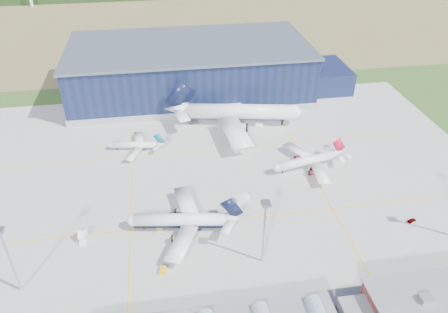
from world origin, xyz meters
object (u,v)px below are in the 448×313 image
(airliner_regional, at_px, (134,142))
(light_mast_west, at_px, (6,251))
(car_a, at_px, (412,220))
(airstair, at_px, (83,235))
(hangar, at_px, (195,71))
(airliner_widebody, at_px, (240,104))
(gse_cart_a, at_px, (348,156))
(gse_cart_b, at_px, (259,125))
(airliner_red, at_px, (307,157))
(gse_tug_a, at_px, (160,225))
(gse_van_a, at_px, (241,199))
(airliner_navy, at_px, (180,215))
(gse_van_b, at_px, (235,148))
(gse_tug_c, at_px, (265,114))
(light_mast_center, at_px, (265,223))
(gse_tug_b, at_px, (163,270))
(car_b, at_px, (309,304))

(airliner_regional, bearing_deg, light_mast_west, 75.49)
(airliner_regional, relative_size, car_a, 7.19)
(airliner_regional, relative_size, airstair, 5.52)
(hangar, xyz_separation_m, airliner_widebody, (16.24, -39.80, -1.24))
(hangar, distance_m, gse_cart_a, 93.58)
(hangar, height_order, gse_cart_b, hangar)
(airliner_red, distance_m, gse_tug_a, 64.24)
(light_mast_west, distance_m, gse_van_a, 76.38)
(airliner_navy, bearing_deg, airstair, 7.67)
(hangar, height_order, gse_van_b, hangar)
(gse_tug_c, bearing_deg, light_mast_west, -140.01)
(hangar, bearing_deg, airliner_widebody, -67.81)
(gse_cart_a, xyz_separation_m, gse_van_b, (-45.10, 13.06, 0.43))
(gse_van_a, bearing_deg, gse_cart_a, -82.98)
(airliner_navy, height_order, airstair, airliner_navy)
(airliner_navy, distance_m, gse_van_a, 25.70)
(light_mast_center, height_order, airliner_red, light_mast_center)
(airliner_regional, relative_size, gse_tug_b, 9.14)
(gse_cart_b, bearing_deg, car_a, -122.57)
(airliner_red, distance_m, gse_van_b, 31.31)
(airliner_widebody, relative_size, airstair, 14.41)
(airliner_red, height_order, gse_tug_b, airliner_red)
(airstair, xyz_separation_m, car_b, (63.47, -36.48, -0.80))
(gse_cart_a, height_order, gse_tug_c, gse_tug_c)
(hangar, distance_m, gse_tug_c, 45.98)
(gse_tug_a, distance_m, car_a, 84.92)
(airliner_widebody, relative_size, gse_cart_a, 22.81)
(light_mast_west, xyz_separation_m, airliner_regional, (31.04, 70.00, -11.45))
(gse_van_b, xyz_separation_m, gse_tug_c, (20.01, 28.76, -0.41))
(light_mast_west, xyz_separation_m, gse_tug_c, (93.10, 92.00, -14.81))
(airliner_widebody, xyz_separation_m, gse_tug_c, (14.05, 7.00, -9.75))
(airliner_navy, relative_size, car_a, 11.40)
(airliner_red, bearing_deg, gse_cart_b, -85.13)
(car_a, bearing_deg, hangar, 7.86)
(hangar, relative_size, gse_van_a, 25.97)
(airliner_widebody, bearing_deg, gse_cart_b, -11.52)
(hangar, xyz_separation_m, light_mast_center, (7.19, -124.80, 3.82))
(gse_tug_a, relative_size, airstair, 0.78)
(gse_cart_a, height_order, gse_van_b, gse_van_b)
(gse_van_a, bearing_deg, gse_tug_c, -37.11)
(airliner_red, xyz_separation_m, gse_cart_a, (19.58, 4.55, -4.73))
(airliner_navy, height_order, gse_cart_a, airliner_navy)
(hangar, bearing_deg, car_a, -62.06)
(gse_tug_c, bearing_deg, gse_van_a, -115.44)
(gse_tug_a, relative_size, gse_cart_b, 1.05)
(gse_cart_a, height_order, car_b, car_b)
(airliner_regional, distance_m, airstair, 53.92)
(gse_cart_a, height_order, car_a, gse_cart_a)
(gse_van_b, bearing_deg, gse_cart_a, -37.42)
(light_mast_center, xyz_separation_m, airliner_widebody, (9.05, 85.00, -5.05))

